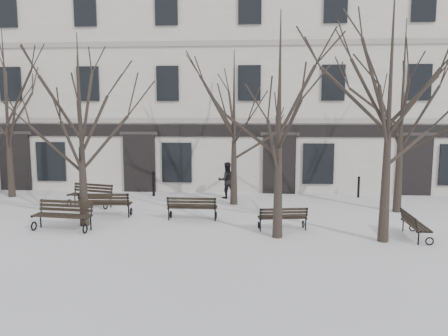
# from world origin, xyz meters

# --- Properties ---
(ground) EXTENTS (100.00, 100.00, 0.00)m
(ground) POSITION_xyz_m (0.00, 0.00, 0.00)
(ground) COLOR silver
(ground) RESTS_ON ground
(building) EXTENTS (40.40, 10.20, 11.40)m
(building) POSITION_xyz_m (0.00, 12.96, 5.52)
(building) COLOR beige
(building) RESTS_ON ground
(tree_1) EXTENTS (4.70, 4.70, 6.71)m
(tree_1) POSITION_xyz_m (-3.77, 1.32, 4.19)
(tree_1) COLOR black
(tree_1) RESTS_ON ground
(tree_2) EXTENTS (5.01, 5.01, 7.15)m
(tree_2) POSITION_xyz_m (3.04, 0.31, 4.47)
(tree_2) COLOR black
(tree_2) RESTS_ON ground
(tree_3) EXTENTS (5.55, 5.55, 7.93)m
(tree_3) POSITION_xyz_m (6.34, 0.10, 4.96)
(tree_3) COLOR black
(tree_3) RESTS_ON ground
(tree_4) EXTENTS (5.49, 5.49, 7.84)m
(tree_4) POSITION_xyz_m (-9.27, 6.20, 4.90)
(tree_4) COLOR black
(tree_4) RESTS_ON ground
(tree_5) EXTENTS (4.65, 4.65, 6.65)m
(tree_5) POSITION_xyz_m (1.39, 5.26, 4.15)
(tree_5) COLOR black
(tree_5) RESTS_ON ground
(tree_6) EXTENTS (5.33, 5.33, 7.62)m
(tree_6) POSITION_xyz_m (8.07, 4.27, 4.76)
(tree_6) COLOR black
(tree_6) RESTS_ON ground
(bench_0) EXTENTS (2.07, 0.95, 1.01)m
(bench_0) POSITION_xyz_m (-4.26, 0.68, 0.55)
(bench_0) COLOR black
(bench_0) RESTS_ON ground
(bench_1) EXTENTS (2.00, 0.82, 0.99)m
(bench_1) POSITION_xyz_m (-3.45, 2.59, 0.54)
(bench_1) COLOR black
(bench_1) RESTS_ON ground
(bench_2) EXTENTS (1.72, 0.84, 0.84)m
(bench_2) POSITION_xyz_m (3.26, 1.18, 0.45)
(bench_2) COLOR black
(bench_2) RESTS_ON ground
(bench_3) EXTENTS (2.03, 1.18, 0.97)m
(bench_3) POSITION_xyz_m (-4.70, 4.36, 0.53)
(bench_3) COLOR black
(bench_3) RESTS_ON ground
(bench_4) EXTENTS (1.85, 0.69, 0.93)m
(bench_4) POSITION_xyz_m (-0.03, 2.33, 0.50)
(bench_4) COLOR black
(bench_4) RESTS_ON ground
(bench_5) EXTENTS (0.65, 1.66, 0.83)m
(bench_5) POSITION_xyz_m (7.44, 0.56, 0.45)
(bench_5) COLOR black
(bench_5) RESTS_ON ground
(bollard_a) EXTENTS (0.16, 0.16, 1.21)m
(bollard_a) POSITION_xyz_m (-2.54, 6.83, 0.65)
(bollard_a) COLOR black
(bollard_a) RESTS_ON ground
(bollard_b) EXTENTS (0.13, 0.13, 1.02)m
(bollard_b) POSITION_xyz_m (7.20, 7.16, 0.54)
(bollard_b) COLOR black
(bollard_b) RESTS_ON ground
(pedestrian_b) EXTENTS (1.00, 0.89, 1.69)m
(pedestrian_b) POSITION_xyz_m (0.99, 6.59, 0.00)
(pedestrian_b) COLOR black
(pedestrian_b) RESTS_ON ground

